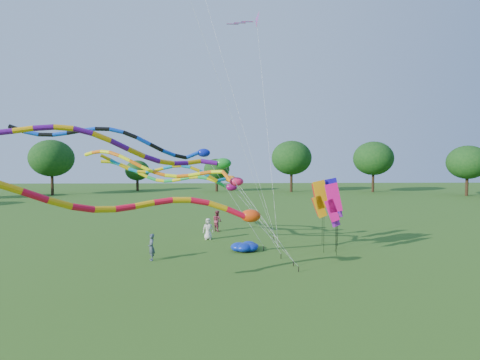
{
  "coord_description": "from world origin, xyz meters",
  "views": [
    {
      "loc": [
        -0.92,
        -21.83,
        6.12
      ],
      "look_at": [
        -0.04,
        3.26,
        4.8
      ],
      "focal_mm": 30.0,
      "sensor_mm": 36.0,
      "label": 1
    }
  ],
  "objects_px": {
    "blue_nylon_heap": "(248,246)",
    "person_a": "(208,229)",
    "tube_kite_red": "(157,205)",
    "tube_kite_orange": "(176,170)",
    "person_b": "(151,247)",
    "person_c": "(217,221)"
  },
  "relations": [
    {
      "from": "blue_nylon_heap",
      "to": "tube_kite_red",
      "type": "bearing_deg",
      "value": -118.87
    },
    {
      "from": "person_c",
      "to": "blue_nylon_heap",
      "type": "bearing_deg",
      "value": 159.13
    },
    {
      "from": "person_a",
      "to": "person_b",
      "type": "height_order",
      "value": "person_b"
    },
    {
      "from": "tube_kite_red",
      "to": "person_a",
      "type": "height_order",
      "value": "tube_kite_red"
    },
    {
      "from": "blue_nylon_heap",
      "to": "person_b",
      "type": "bearing_deg",
      "value": -157.1
    },
    {
      "from": "person_b",
      "to": "person_c",
      "type": "height_order",
      "value": "person_c"
    },
    {
      "from": "person_a",
      "to": "tube_kite_orange",
      "type": "bearing_deg",
      "value": -115.92
    },
    {
      "from": "tube_kite_orange",
      "to": "person_b",
      "type": "distance_m",
      "value": 4.96
    },
    {
      "from": "tube_kite_red",
      "to": "blue_nylon_heap",
      "type": "height_order",
      "value": "tube_kite_red"
    },
    {
      "from": "person_a",
      "to": "person_c",
      "type": "bearing_deg",
      "value": 73.69
    },
    {
      "from": "tube_kite_red",
      "to": "tube_kite_orange",
      "type": "bearing_deg",
      "value": 66.75
    },
    {
      "from": "person_a",
      "to": "person_c",
      "type": "relative_size",
      "value": 0.91
    },
    {
      "from": "tube_kite_orange",
      "to": "person_a",
      "type": "relative_size",
      "value": 8.2
    },
    {
      "from": "blue_nylon_heap",
      "to": "person_a",
      "type": "height_order",
      "value": "person_a"
    },
    {
      "from": "tube_kite_red",
      "to": "person_a",
      "type": "xyz_separation_m",
      "value": [
        1.75,
        12.01,
        -3.21
      ]
    },
    {
      "from": "blue_nylon_heap",
      "to": "person_b",
      "type": "height_order",
      "value": "person_b"
    },
    {
      "from": "person_a",
      "to": "person_c",
      "type": "height_order",
      "value": "person_c"
    },
    {
      "from": "tube_kite_red",
      "to": "blue_nylon_heap",
      "type": "relative_size",
      "value": 6.79
    },
    {
      "from": "tube_kite_orange",
      "to": "person_b",
      "type": "bearing_deg",
      "value": -115.37
    },
    {
      "from": "blue_nylon_heap",
      "to": "person_c",
      "type": "relative_size",
      "value": 1.17
    },
    {
      "from": "person_b",
      "to": "tube_kite_orange",
      "type": "bearing_deg",
      "value": 111.14
    },
    {
      "from": "tube_kite_orange",
      "to": "person_c",
      "type": "height_order",
      "value": "tube_kite_orange"
    }
  ]
}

